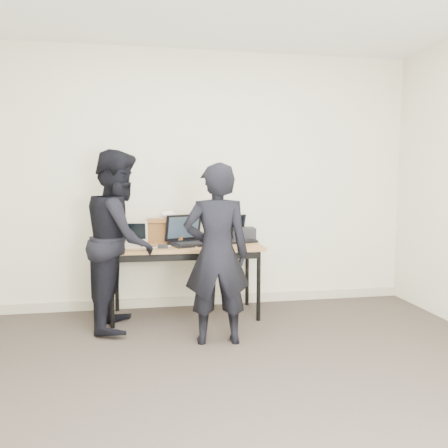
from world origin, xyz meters
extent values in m
cube|color=#3D352E|center=(0.00, 0.00, -0.03)|extent=(4.50, 4.50, 0.05)
cube|color=beige|center=(0.00, 2.27, 1.35)|extent=(4.50, 0.05, 2.70)
cube|color=olive|center=(-0.25, 1.89, 0.70)|extent=(1.51, 0.67, 0.03)
cylinder|color=black|center=(-0.94, 1.64, 0.34)|extent=(0.04, 0.04, 0.68)
cylinder|color=black|center=(0.44, 1.62, 0.34)|extent=(0.04, 0.04, 0.68)
cylinder|color=black|center=(-0.93, 2.17, 0.34)|extent=(0.04, 0.04, 0.68)
cylinder|color=black|center=(0.45, 2.15, 0.34)|extent=(0.04, 0.04, 0.68)
cube|color=black|center=(-0.25, 1.61, 0.64)|extent=(1.40, 0.04, 0.06)
cube|color=beige|center=(-0.75, 1.86, 0.74)|extent=(0.30, 0.25, 0.03)
cube|color=beige|center=(-0.76, 1.83, 0.76)|extent=(0.24, 0.14, 0.01)
cube|color=beige|center=(-0.75, 2.00, 0.85)|extent=(0.29, 0.06, 0.20)
cube|color=black|center=(-0.75, 1.99, 0.85)|extent=(0.24, 0.05, 0.16)
cube|color=beige|center=(-0.75, 1.98, 0.75)|extent=(0.26, 0.03, 0.02)
cube|color=black|center=(-0.19, 1.84, 0.73)|extent=(0.45, 0.39, 0.03)
cube|color=black|center=(-0.18, 1.81, 0.75)|extent=(0.35, 0.25, 0.01)
cube|color=black|center=(-0.25, 2.01, 0.88)|extent=(0.39, 0.20, 0.27)
cube|color=#26333F|center=(-0.25, 2.00, 0.88)|extent=(0.33, 0.17, 0.22)
cube|color=black|center=(-0.24, 1.98, 0.75)|extent=(0.33, 0.13, 0.02)
cube|color=black|center=(0.29, 1.99, 0.73)|extent=(0.43, 0.36, 0.02)
cube|color=black|center=(0.30, 1.95, 0.75)|extent=(0.33, 0.22, 0.01)
cube|color=black|center=(0.25, 2.15, 0.87)|extent=(0.38, 0.19, 0.25)
cube|color=black|center=(0.25, 2.14, 0.87)|extent=(0.32, 0.15, 0.20)
cube|color=black|center=(0.26, 2.11, 0.74)|extent=(0.32, 0.11, 0.02)
cube|color=brown|center=(-0.43, 2.11, 0.84)|extent=(0.37, 0.19, 0.24)
cube|color=brown|center=(-0.43, 2.05, 0.94)|extent=(0.37, 0.11, 0.07)
cube|color=brown|center=(-0.27, 2.10, 0.82)|extent=(0.03, 0.10, 0.02)
ellipsoid|color=white|center=(-0.40, 2.11, 1.00)|extent=(0.15, 0.12, 0.08)
cube|color=black|center=(0.38, 2.07, 0.79)|extent=(0.24, 0.21, 0.14)
cube|color=black|center=(-0.47, 1.71, 0.74)|extent=(0.09, 0.07, 0.03)
cube|color=black|center=(-0.07, 2.10, 0.72)|extent=(0.25, 0.03, 0.01)
cube|color=silver|center=(-0.24, 1.77, 0.72)|extent=(0.21, 0.16, 0.01)
cube|color=black|center=(-0.67, 1.88, 0.72)|extent=(0.26, 0.22, 0.01)
cube|color=black|center=(0.05, 1.87, 0.72)|extent=(0.30, 0.16, 0.01)
cube|color=silver|center=(-0.47, 1.78, 0.72)|extent=(0.25, 0.14, 0.01)
cube|color=black|center=(0.28, 1.91, 0.72)|extent=(0.16, 0.23, 0.01)
imported|color=black|center=(-0.04, 1.13, 0.75)|extent=(0.57, 0.39, 1.50)
imported|color=black|center=(-0.85, 1.68, 0.82)|extent=(0.68, 0.84, 1.63)
cube|color=#B1AA92|center=(0.00, 2.23, 0.05)|extent=(4.50, 0.03, 0.10)
camera|label=1|loc=(-0.59, -2.39, 1.38)|focal=35.00mm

